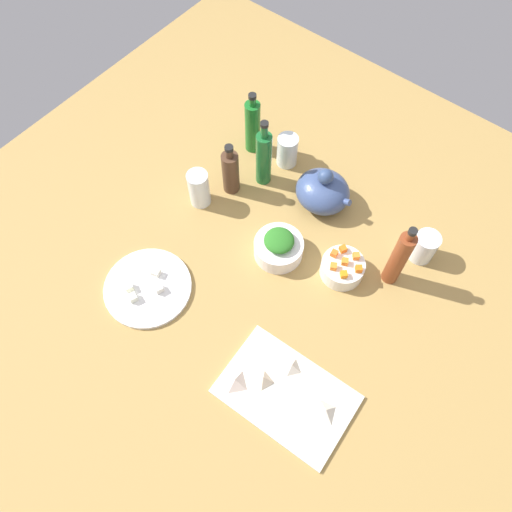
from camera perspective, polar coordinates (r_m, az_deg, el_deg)
tabletop at (r=147.65cm, az=0.00°, el=-1.21°), size 190.00×190.00×3.00cm
cutting_board at (r=132.67cm, az=3.49°, el=-15.56°), size 34.87×23.87×1.00cm
plate_tofu at (r=145.60cm, az=-12.32°, el=-3.57°), size 25.09×25.09×1.20cm
bowl_greens at (r=145.73cm, az=2.60°, el=0.90°), size 14.53×14.53×5.79cm
bowl_carrots at (r=144.77cm, az=9.88°, el=-1.38°), size 12.49×12.49×5.48cm
teapot at (r=154.64cm, az=7.68°, el=7.40°), size 18.41×15.76×15.22cm
bottle_0 at (r=164.32cm, az=-0.39°, el=14.70°), size 5.01×5.01×23.18cm
bottle_1 at (r=154.79cm, az=-2.94°, el=9.66°), size 5.28×5.28×19.58cm
bottle_2 at (r=155.00cm, az=0.89°, el=11.25°), size 4.93×4.93×25.50cm
bottle_3 at (r=139.72cm, az=16.07°, el=-0.25°), size 4.63×4.63×25.82cm
drinking_glass_0 at (r=151.43cm, az=18.74°, el=1.00°), size 7.13×7.13×9.99cm
drinking_glass_1 at (r=163.81cm, az=3.61°, el=11.99°), size 6.74×6.74×11.09cm
drinking_glass_2 at (r=154.05cm, az=-6.56°, el=7.71°), size 6.53×6.53×12.76cm
carrot_cube_0 at (r=142.48cm, az=8.97°, el=0.29°), size 2.04×2.04×1.80cm
carrot_cube_1 at (r=139.78cm, az=10.04°, el=-2.10°), size 2.55×2.55×1.80cm
carrot_cube_2 at (r=140.46cm, az=8.90°, el=-1.19°), size 2.45×2.45×1.80cm
carrot_cube_3 at (r=141.72cm, az=10.17°, el=-0.63°), size 2.43×2.43×1.80cm
carrot_cube_4 at (r=143.61cm, az=9.96°, el=0.80°), size 2.44×2.44×1.80cm
carrot_cube_5 at (r=141.38cm, az=11.71°, el=-1.45°), size 2.53×2.53×1.80cm
carrot_cube_6 at (r=143.17cm, az=11.42°, el=-0.00°), size 2.54×2.54×1.80cm
chopped_greens_mound at (r=141.81cm, az=2.67°, el=1.80°), size 12.26×12.23×3.28cm
tofu_cube_0 at (r=142.94cm, az=-11.12°, el=-3.69°), size 2.80×2.80×2.20cm
tofu_cube_1 at (r=144.99cm, az=-14.40°, el=-3.48°), size 2.88×2.88×2.20cm
tofu_cube_2 at (r=145.37cm, az=-11.43°, el=-1.86°), size 2.77×2.77×2.20cm
tofu_cube_3 at (r=143.32cm, az=-13.96°, el=-4.66°), size 2.87×2.87×2.20cm
dumpling_0 at (r=132.89cm, az=4.11°, el=-12.53°), size 4.74×4.48×2.31cm
dumpling_1 at (r=131.02cm, az=7.98°, el=-17.23°), size 6.67×6.40×2.30cm
dumpling_2 at (r=131.43cm, az=-2.41°, el=-14.13°), size 5.77×5.48×2.77cm
dumpling_3 at (r=131.30cm, az=0.83°, el=-13.95°), size 5.60×5.42×3.05cm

